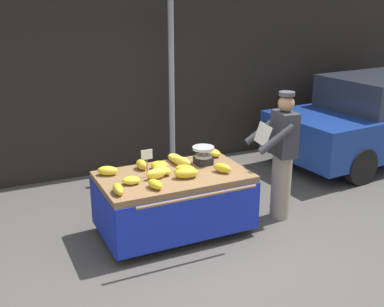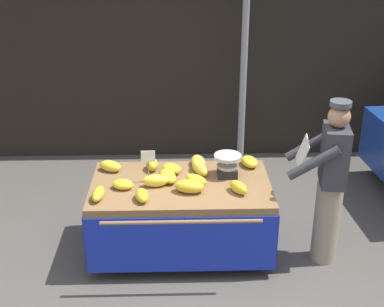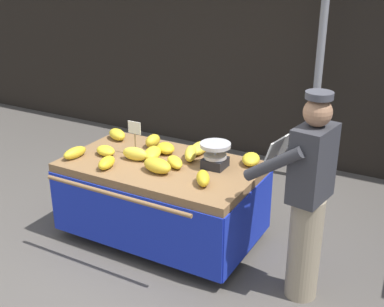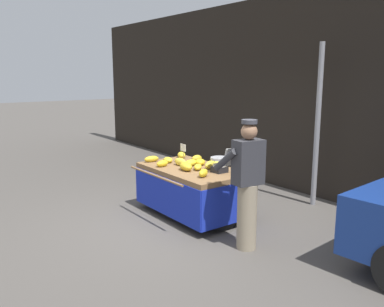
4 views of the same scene
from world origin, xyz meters
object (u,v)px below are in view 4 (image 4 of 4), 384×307
banana_bunch_11 (242,170)px  banana_bunch_12 (198,167)px  banana_bunch_1 (180,162)px  banana_bunch_7 (203,173)px  banana_cart (192,181)px  weighing_scale (219,165)px  banana_bunch_5 (219,164)px  banana_bunch_6 (162,163)px  banana_bunch_4 (168,160)px  banana_bunch_2 (200,162)px  banana_bunch_8 (152,159)px  vendor_person (247,184)px  banana_bunch_13 (191,163)px  banana_bunch_9 (197,159)px  street_pole (317,126)px  banana_bunch_0 (210,165)px  banana_bunch_3 (186,166)px  price_sign (183,149)px  banana_bunch_10 (181,155)px

banana_bunch_11 → banana_bunch_12: size_ratio=0.97×
banana_bunch_1 → banana_bunch_12: banana_bunch_1 is taller
banana_bunch_7 → banana_cart: bearing=159.3°
weighing_scale → banana_bunch_11: (0.26, 0.22, -0.07)m
banana_bunch_5 → banana_bunch_6: 0.92m
banana_bunch_4 → banana_bunch_2: bearing=34.6°
banana_bunch_2 → banana_bunch_12: banana_bunch_2 is taller
banana_bunch_7 → banana_bunch_8: (-1.34, -0.08, -0.01)m
banana_bunch_8 → vendor_person: size_ratio=0.15×
weighing_scale → banana_bunch_13: (-0.61, -0.10, -0.07)m
banana_cart → vendor_person: bearing=-7.6°
vendor_person → banana_bunch_4: bearing=177.1°
banana_bunch_1 → banana_bunch_9: (-0.05, 0.38, -0.00)m
street_pole → banana_bunch_5: street_pole is taller
banana_bunch_0 → banana_bunch_12: 0.22m
banana_bunch_3 → banana_bunch_7: (0.47, -0.03, -0.01)m
banana_bunch_5 → banana_bunch_8: 1.19m
street_pole → price_sign: street_pole is taller
banana_bunch_4 → banana_bunch_7: banana_bunch_7 is taller
banana_bunch_4 → weighing_scale: bearing=13.6°
banana_cart → banana_bunch_6: banana_bunch_6 is taller
banana_bunch_0 → weighing_scale: bearing=-10.0°
banana_bunch_0 → banana_bunch_12: banana_bunch_0 is taller
banana_bunch_2 → banana_bunch_10: bearing=173.6°
weighing_scale → banana_bunch_1: (-0.73, -0.22, -0.05)m
banana_bunch_4 → banana_bunch_5: bearing=32.5°
banana_bunch_7 → banana_bunch_9: banana_bunch_9 is taller
banana_bunch_0 → banana_bunch_1: size_ratio=1.12×
banana_bunch_3 → banana_bunch_4: 0.66m
banana_bunch_0 → banana_bunch_12: bearing=-102.1°
banana_bunch_9 → banana_bunch_11: size_ratio=0.85×
banana_bunch_11 → banana_bunch_6: bearing=-147.1°
banana_bunch_2 → banana_bunch_9: (-0.20, 0.08, 0.01)m
banana_bunch_9 → banana_bunch_11: banana_bunch_9 is taller
banana_cart → banana_bunch_8: size_ratio=6.93×
banana_bunch_5 → banana_bunch_0: bearing=-87.6°
street_pole → banana_cart: 2.36m
banana_cart → banana_bunch_8: banana_bunch_8 is taller
banana_bunch_0 → banana_bunch_1: banana_bunch_1 is taller
banana_bunch_0 → banana_bunch_3: (-0.12, -0.40, 0.00)m
banana_bunch_1 → banana_bunch_7: (0.80, -0.15, -0.01)m
banana_bunch_10 → banana_bunch_13: bearing=-22.1°
price_sign → banana_bunch_8: size_ratio=1.29×
banana_cart → banana_bunch_11: (0.74, 0.39, 0.26)m
weighing_scale → banana_bunch_13: bearing=-170.9°
weighing_scale → banana_bunch_9: (-0.78, 0.16, -0.06)m
banana_bunch_2 → banana_bunch_8: banana_bunch_8 is taller
street_pole → banana_bunch_3: street_pole is taller
banana_cart → banana_bunch_0: size_ratio=6.34×
banana_bunch_1 → street_pole: bearing=62.4°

